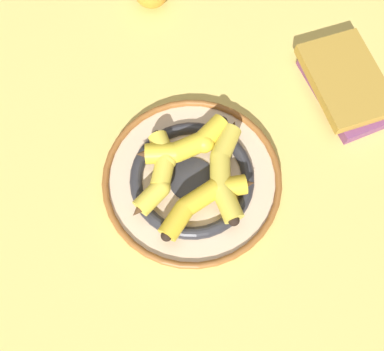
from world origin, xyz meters
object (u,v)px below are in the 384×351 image
at_px(banana_d, 159,175).
at_px(book_stack, 346,84).
at_px(banana_a, 186,145).
at_px(banana_b, 224,171).
at_px(banana_c, 203,201).
at_px(decorative_bowl, 192,179).

bearing_deg(banana_d, book_stack, -49.92).
bearing_deg(banana_a, book_stack, -0.18).
xyz_separation_m(banana_b, banana_c, (0.02, -0.07, -0.00)).
height_order(banana_c, book_stack, banana_c).
bearing_deg(banana_a, banana_d, -154.22).
height_order(banana_b, book_stack, banana_b).
xyz_separation_m(banana_a, book_stack, (0.08, 0.35, -0.03)).
xyz_separation_m(banana_b, banana_d, (-0.07, -0.10, -0.00)).
distance_m(banana_b, banana_c, 0.07).
height_order(decorative_bowl, banana_a, banana_a).
xyz_separation_m(banana_c, banana_d, (-0.09, -0.03, -0.00)).
bearing_deg(banana_c, banana_d, -65.50).
bearing_deg(decorative_bowl, banana_a, 154.25).
height_order(decorative_bowl, banana_b, banana_b).
distance_m(decorative_bowl, book_stack, 0.38).
relative_size(banana_d, book_stack, 0.59).
distance_m(banana_b, book_stack, 0.33).
xyz_separation_m(banana_d, book_stack, (0.06, 0.42, -0.03)).
distance_m(decorative_bowl, banana_b, 0.07).
xyz_separation_m(banana_b, book_stack, (-0.00, 0.33, -0.03)).
bearing_deg(banana_c, banana_a, -107.60).
height_order(decorative_bowl, book_stack, book_stack).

